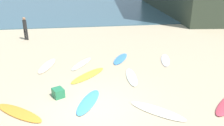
% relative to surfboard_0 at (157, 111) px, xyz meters
% --- Properties ---
extents(ground_plane, '(120.00, 120.00, 0.00)m').
position_rel_surfboard_0_xyz_m(ground_plane, '(-2.24, 0.53, -0.03)').
color(ground_plane, '#C6B28E').
extents(ocean_water, '(120.00, 40.00, 0.08)m').
position_rel_surfboard_0_xyz_m(ocean_water, '(-2.24, 35.24, 0.01)').
color(ocean_water, '#426675').
rests_on(ocean_water, ground_plane).
extents(surfboard_0, '(1.97, 1.94, 0.06)m').
position_rel_surfboard_0_xyz_m(surfboard_0, '(0.00, 0.00, 0.00)').
color(surfboard_0, white).
rests_on(surfboard_0, ground_plane).
extents(surfboard_1, '(1.33, 2.07, 0.08)m').
position_rel_surfboard_0_xyz_m(surfboard_1, '(-2.44, 1.03, 0.01)').
color(surfboard_1, '#479FDF').
rests_on(surfboard_1, ground_plane).
extents(surfboard_2, '(0.68, 2.15, 0.08)m').
position_rel_surfboard_0_xyz_m(surfboard_2, '(-0.22, 3.07, 0.01)').
color(surfboard_2, white).
rests_on(surfboard_2, ground_plane).
extents(surfboard_3, '(1.15, 2.19, 0.08)m').
position_rel_surfboard_0_xyz_m(surfboard_3, '(2.31, 5.10, 0.01)').
color(surfboard_3, white).
rests_on(surfboard_3, ground_plane).
extents(surfboard_4, '(2.03, 2.10, 0.08)m').
position_rel_surfboard_0_xyz_m(surfboard_4, '(-2.30, 3.59, 0.01)').
color(surfboard_4, yellow).
rests_on(surfboard_4, ground_plane).
extents(surfboard_6, '(1.49, 2.10, 0.07)m').
position_rel_surfboard_0_xyz_m(surfboard_6, '(-2.56, 5.26, 0.00)').
color(surfboard_6, silver).
rests_on(surfboard_6, ground_plane).
extents(surfboard_7, '(2.08, 1.84, 0.07)m').
position_rel_surfboard_0_xyz_m(surfboard_7, '(-4.96, 0.65, 0.01)').
color(surfboard_7, orange).
rests_on(surfboard_7, ground_plane).
extents(surfboard_8, '(1.10, 2.37, 0.08)m').
position_rel_surfboard_0_xyz_m(surfboard_8, '(-4.44, 5.26, 0.01)').
color(surfboard_8, beige).
rests_on(surfboard_8, ground_plane).
extents(surfboard_9, '(1.43, 2.08, 0.08)m').
position_rel_surfboard_0_xyz_m(surfboard_9, '(-0.26, 5.70, 0.01)').
color(surfboard_9, '#458FDF').
rests_on(surfboard_9, ground_plane).
extents(beachgoer_near, '(0.38, 0.38, 1.75)m').
position_rel_surfboard_0_xyz_m(beachgoer_near, '(-6.60, 11.24, 0.95)').
color(beachgoer_near, black).
rests_on(beachgoer_near, ground_plane).
extents(beach_cooler, '(0.57, 0.60, 0.37)m').
position_rel_surfboard_0_xyz_m(beach_cooler, '(-3.62, 1.68, 0.15)').
color(beach_cooler, '#287F51').
rests_on(beach_cooler, ground_plane).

